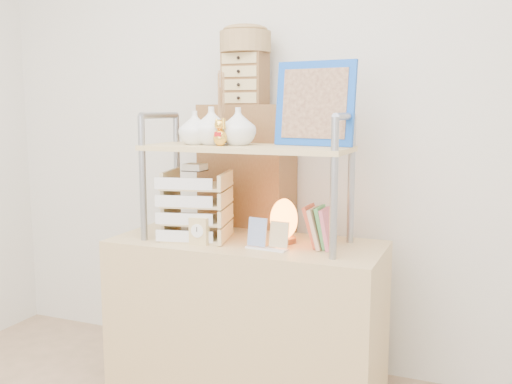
% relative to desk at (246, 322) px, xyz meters
% --- Properties ---
extents(desk, '(1.20, 0.50, 0.75)m').
position_rel_desk_xyz_m(desk, '(0.00, 0.00, 0.00)').
color(desk, tan).
rests_on(desk, ground).
extents(cabinet, '(0.46, 0.27, 1.35)m').
position_rel_desk_xyz_m(cabinet, '(-0.15, 0.37, 0.30)').
color(cabinet, brown).
rests_on(cabinet, ground).
extents(hutch, '(0.91, 0.34, 0.78)m').
position_rel_desk_xyz_m(hutch, '(-0.02, 0.01, 0.82)').
color(hutch, gray).
rests_on(hutch, desk).
extents(letter_tray, '(0.33, 0.32, 0.34)m').
position_rel_desk_xyz_m(letter_tray, '(-0.23, -0.03, 0.51)').
color(letter_tray, tan).
rests_on(letter_tray, desk).
extents(salt_lamp, '(0.13, 0.12, 0.19)m').
position_rel_desk_xyz_m(salt_lamp, '(0.16, 0.04, 0.47)').
color(salt_lamp, brown).
rests_on(salt_lamp, desk).
extents(desk_clock, '(0.08, 0.04, 0.12)m').
position_rel_desk_xyz_m(desk_clock, '(-0.16, -0.13, 0.43)').
color(desk_clock, '#D6BA73').
rests_on(desk_clock, desk).
extents(postcard_stand, '(0.18, 0.07, 0.13)m').
position_rel_desk_xyz_m(postcard_stand, '(0.14, -0.10, 0.41)').
color(postcard_stand, white).
rests_on(postcard_stand, desk).
extents(drawer_chest, '(0.20, 0.16, 0.25)m').
position_rel_desk_xyz_m(drawer_chest, '(-0.15, 0.35, 1.10)').
color(drawer_chest, brown).
rests_on(drawer_chest, cabinet).
extents(woven_basket, '(0.25, 0.25, 0.10)m').
position_rel_desk_xyz_m(woven_basket, '(-0.15, 0.35, 1.28)').
color(woven_basket, olive).
rests_on(woven_basket, drawer_chest).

